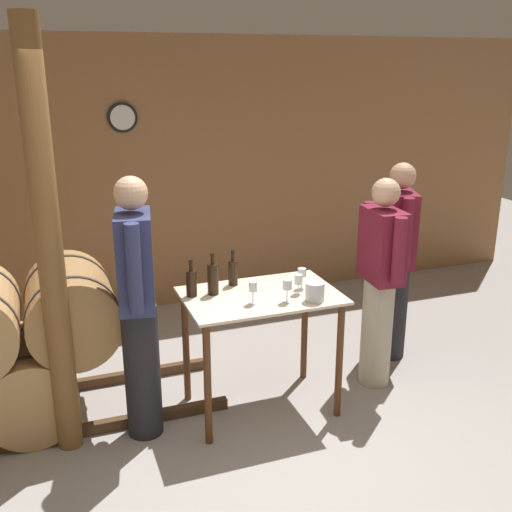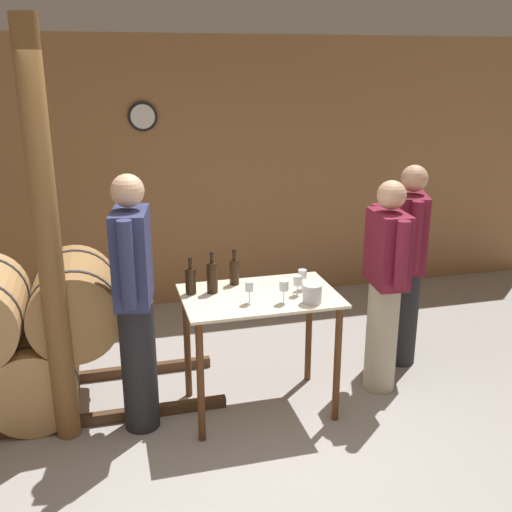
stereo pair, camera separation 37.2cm
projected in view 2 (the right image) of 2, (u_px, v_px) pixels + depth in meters
name	position (u px, v px, depth m)	size (l,w,h in m)	color
ground_plane	(267.00, 475.00, 3.70)	(14.00, 14.00, 0.00)	#9E9993
back_wall	(187.00, 175.00, 6.03)	(8.40, 0.08, 2.70)	#996B42
tasting_table	(260.00, 317.00, 4.22)	(1.08, 0.71, 0.89)	beige
wooden_post	(48.00, 246.00, 3.70)	(0.16, 0.16, 2.70)	brown
wine_bottle_far_left	(191.00, 280.00, 4.15)	(0.07, 0.07, 0.26)	black
wine_bottle_left	(212.00, 277.00, 4.16)	(0.08, 0.08, 0.30)	black
wine_bottle_center	(234.00, 271.00, 4.33)	(0.07, 0.07, 0.27)	black
wine_glass_near_left	(249.00, 288.00, 3.98)	(0.06, 0.06, 0.15)	silver
wine_glass_near_center	(284.00, 286.00, 3.98)	(0.06, 0.06, 0.16)	silver
wine_glass_near_right	(297.00, 282.00, 4.12)	(0.06, 0.06, 0.14)	silver
wine_glass_far_side	(302.00, 275.00, 4.21)	(0.06, 0.06, 0.15)	silver
ice_bucket	(312.00, 294.00, 4.00)	(0.13, 0.13, 0.13)	silver
person_host	(407.00, 262.00, 4.85)	(0.34, 0.56, 1.68)	#232328
person_visitor_with_scarf	(135.00, 300.00, 3.92)	(0.29, 0.58, 1.78)	#232328
person_visitor_bearded	(385.00, 284.00, 4.44)	(0.25, 0.59, 1.64)	#B7AD93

